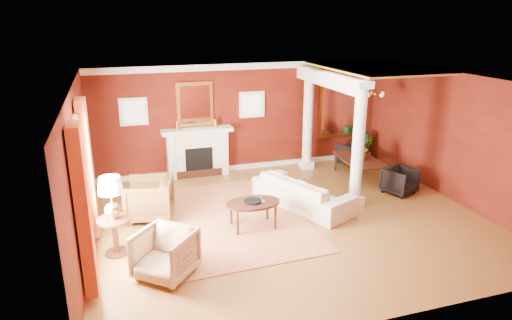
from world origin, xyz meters
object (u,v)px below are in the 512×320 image
object	(u,v)px
armchair_stripe	(165,252)
dining_table	(360,163)
armchair_leopard	(149,197)
side_table	(112,203)
sofa	(303,187)
coffee_table	(253,204)

from	to	relation	value
armchair_stripe	dining_table	world-z (taller)	dining_table
armchair_leopard	side_table	xyz separation A→B (m)	(-0.71, -1.35, 0.51)
sofa	dining_table	size ratio (longest dim) A/B	1.50
armchair_leopard	dining_table	distance (m)	5.50
armchair_stripe	coffee_table	xyz separation A→B (m)	(1.90, 1.27, 0.07)
sofa	coffee_table	size ratio (longest dim) A/B	2.14
coffee_table	side_table	distance (m)	2.71
coffee_table	dining_table	xyz separation A→B (m)	(3.50, 1.88, -0.07)
armchair_stripe	side_table	xyz separation A→B (m)	(-0.76, 1.01, 0.54)
armchair_stripe	dining_table	xyz separation A→B (m)	(5.39, 3.16, 0.00)
sofa	dining_table	bearing A→B (deg)	-84.15
coffee_table	dining_table	distance (m)	3.97
armchair_leopard	armchair_stripe	world-z (taller)	armchair_leopard
sofa	armchair_stripe	bearing A→B (deg)	97.02
armchair_leopard	side_table	size ratio (longest dim) A/B	0.65
coffee_table	armchair_stripe	bearing A→B (deg)	-146.12
sofa	dining_table	distance (m)	2.45
dining_table	armchair_stripe	bearing A→B (deg)	127.40
sofa	side_table	world-z (taller)	side_table
armchair_stripe	dining_table	size ratio (longest dim) A/B	0.56
side_table	armchair_stripe	bearing A→B (deg)	-53.23
armchair_leopard	dining_table	xyz separation A→B (m)	(5.44, 0.80, -0.04)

